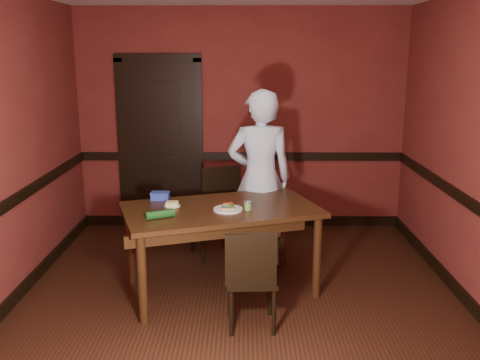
{
  "coord_description": "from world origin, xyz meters",
  "views": [
    {
      "loc": [
        0.04,
        -4.31,
        2.17
      ],
      "look_at": [
        0.0,
        0.35,
        1.05
      ],
      "focal_mm": 40.0,
      "sensor_mm": 36.0,
      "label": 1
    }
  ],
  "objects_px": {
    "person": "(260,179)",
    "sauce_jar": "(248,206)",
    "chair_far": "(214,214)",
    "sandwich_plate": "(228,208)",
    "cheese_saucer": "(172,204)",
    "chair_near": "(251,277)",
    "dining_table": "(221,249)",
    "food_tub": "(160,196)"
  },
  "relations": [
    {
      "from": "dining_table",
      "to": "cheese_saucer",
      "type": "bearing_deg",
      "value": 157.72
    },
    {
      "from": "chair_far",
      "to": "chair_near",
      "type": "height_order",
      "value": "chair_far"
    },
    {
      "from": "sandwich_plate",
      "to": "food_tub",
      "type": "xyz_separation_m",
      "value": [
        -0.65,
        0.34,
        0.02
      ]
    },
    {
      "from": "chair_far",
      "to": "sandwich_plate",
      "type": "height_order",
      "value": "chair_far"
    },
    {
      "from": "sandwich_plate",
      "to": "food_tub",
      "type": "distance_m",
      "value": 0.74
    },
    {
      "from": "person",
      "to": "sandwich_plate",
      "type": "relative_size",
      "value": 7.06
    },
    {
      "from": "sandwich_plate",
      "to": "cheese_saucer",
      "type": "height_order",
      "value": "sandwich_plate"
    },
    {
      "from": "dining_table",
      "to": "sandwich_plate",
      "type": "bearing_deg",
      "value": -70.42
    },
    {
      "from": "person",
      "to": "cheese_saucer",
      "type": "distance_m",
      "value": 1.05
    },
    {
      "from": "sauce_jar",
      "to": "cheese_saucer",
      "type": "height_order",
      "value": "sauce_jar"
    },
    {
      "from": "chair_near",
      "to": "cheese_saucer",
      "type": "distance_m",
      "value": 1.06
    },
    {
      "from": "dining_table",
      "to": "person",
      "type": "height_order",
      "value": "person"
    },
    {
      "from": "chair_near",
      "to": "sauce_jar",
      "type": "height_order",
      "value": "sauce_jar"
    },
    {
      "from": "person",
      "to": "sauce_jar",
      "type": "height_order",
      "value": "person"
    },
    {
      "from": "chair_far",
      "to": "sauce_jar",
      "type": "distance_m",
      "value": 1.07
    },
    {
      "from": "dining_table",
      "to": "food_tub",
      "type": "height_order",
      "value": "food_tub"
    },
    {
      "from": "sandwich_plate",
      "to": "sauce_jar",
      "type": "height_order",
      "value": "sauce_jar"
    },
    {
      "from": "chair_near",
      "to": "food_tub",
      "type": "bearing_deg",
      "value": -49.28
    },
    {
      "from": "chair_far",
      "to": "sandwich_plate",
      "type": "bearing_deg",
      "value": -100.53
    },
    {
      "from": "chair_far",
      "to": "food_tub",
      "type": "relative_size",
      "value": 5.4
    },
    {
      "from": "person",
      "to": "sandwich_plate",
      "type": "xyz_separation_m",
      "value": [
        -0.3,
        -0.77,
        -0.09
      ]
    },
    {
      "from": "person",
      "to": "food_tub",
      "type": "xyz_separation_m",
      "value": [
        -0.96,
        -0.43,
        -0.07
      ]
    },
    {
      "from": "sauce_jar",
      "to": "chair_far",
      "type": "bearing_deg",
      "value": 110.97
    },
    {
      "from": "sauce_jar",
      "to": "dining_table",
      "type": "bearing_deg",
      "value": 162.28
    },
    {
      "from": "dining_table",
      "to": "person",
      "type": "xyz_separation_m",
      "value": [
        0.37,
        0.68,
        0.51
      ]
    },
    {
      "from": "dining_table",
      "to": "cheese_saucer",
      "type": "xyz_separation_m",
      "value": [
        -0.44,
        0.03,
        0.42
      ]
    },
    {
      "from": "dining_table",
      "to": "chair_near",
      "type": "xyz_separation_m",
      "value": [
        0.27,
        -0.65,
        0.02
      ]
    },
    {
      "from": "food_tub",
      "to": "dining_table",
      "type": "bearing_deg",
      "value": -22.04
    },
    {
      "from": "sandwich_plate",
      "to": "sauce_jar",
      "type": "relative_size",
      "value": 3.3
    },
    {
      "from": "dining_table",
      "to": "sauce_jar",
      "type": "height_order",
      "value": "sauce_jar"
    },
    {
      "from": "chair_near",
      "to": "person",
      "type": "xyz_separation_m",
      "value": [
        0.1,
        1.34,
        0.49
      ]
    },
    {
      "from": "chair_near",
      "to": "food_tub",
      "type": "xyz_separation_m",
      "value": [
        -0.86,
        0.91,
        0.42
      ]
    },
    {
      "from": "sauce_jar",
      "to": "sandwich_plate",
      "type": "bearing_deg",
      "value": -177.1
    },
    {
      "from": "dining_table",
      "to": "sauce_jar",
      "type": "relative_size",
      "value": 22.0
    },
    {
      "from": "dining_table",
      "to": "person",
      "type": "relative_size",
      "value": 0.94
    },
    {
      "from": "person",
      "to": "sauce_jar",
      "type": "relative_size",
      "value": 23.29
    },
    {
      "from": "cheese_saucer",
      "to": "chair_far",
      "type": "bearing_deg",
      "value": 68.44
    },
    {
      "from": "chair_near",
      "to": "person",
      "type": "bearing_deg",
      "value": -96.95
    },
    {
      "from": "chair_near",
      "to": "food_tub",
      "type": "relative_size",
      "value": 4.76
    },
    {
      "from": "dining_table",
      "to": "chair_far",
      "type": "distance_m",
      "value": 0.87
    },
    {
      "from": "chair_far",
      "to": "food_tub",
      "type": "xyz_separation_m",
      "value": [
        -0.47,
        -0.6,
        0.36
      ]
    },
    {
      "from": "food_tub",
      "to": "person",
      "type": "bearing_deg",
      "value": 25.57
    }
  ]
}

